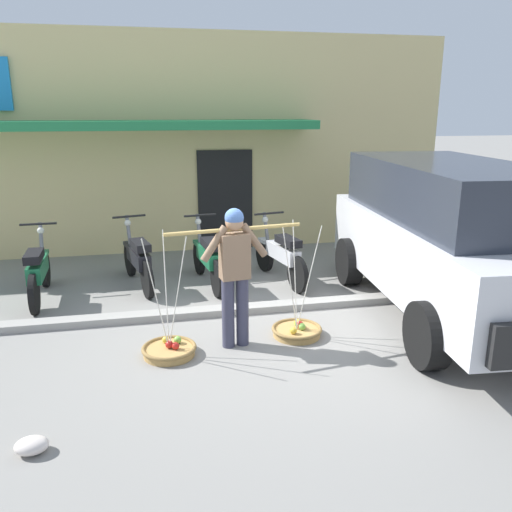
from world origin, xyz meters
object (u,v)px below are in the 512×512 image
object	(u,v)px
motorcycle_end_of_row	(281,255)
plastic_litter_bag	(32,446)
motorcycle_nearest_shop	(38,271)
fruit_basket_right_side	(169,349)
motorcycle_third_in_row	(208,258)
parked_truck	(451,235)
motorcycle_second_in_row	(138,260)
fruit_vendor	(235,269)
fruit_basket_left_side	(297,330)

from	to	relation	value
motorcycle_end_of_row	plastic_litter_bag	world-z (taller)	motorcycle_end_of_row
motorcycle_nearest_shop	motorcycle_end_of_row	distance (m)	3.76
fruit_basket_right_side	plastic_litter_bag	xyz separation A→B (m)	(-1.22, -1.59, -0.00)
fruit_basket_right_side	motorcycle_third_in_row	world-z (taller)	fruit_basket_right_side
motorcycle_nearest_shop	parked_truck	distance (m)	5.95
parked_truck	motorcycle_end_of_row	bearing A→B (deg)	136.13
motorcycle_third_in_row	motorcycle_second_in_row	bearing A→B (deg)	172.09
fruit_vendor	fruit_basket_left_side	size ratio (longest dim) A/B	1.17
fruit_basket_left_side	motorcycle_second_in_row	bearing A→B (deg)	129.72
motorcycle_third_in_row	motorcycle_end_of_row	distance (m)	1.21
fruit_vendor	motorcycle_second_in_row	world-z (taller)	fruit_vendor
motorcycle_third_in_row	parked_truck	bearing A→B (deg)	-31.32
motorcycle_end_of_row	fruit_basket_left_side	bearing A→B (deg)	-99.12
fruit_vendor	plastic_litter_bag	bearing A→B (deg)	-139.93
motorcycle_nearest_shop	parked_truck	size ratio (longest dim) A/B	0.37
fruit_basket_right_side	motorcycle_second_in_row	distance (m)	2.64
motorcycle_second_in_row	plastic_litter_bag	world-z (taller)	motorcycle_second_in_row
fruit_basket_right_side	motorcycle_second_in_row	world-z (taller)	fruit_basket_right_side
motorcycle_third_in_row	plastic_litter_bag	xyz separation A→B (m)	(-1.97, -4.03, -0.38)
fruit_basket_right_side	motorcycle_nearest_shop	size ratio (longest dim) A/B	0.80
parked_truck	plastic_litter_bag	size ratio (longest dim) A/B	17.63
motorcycle_nearest_shop	fruit_basket_left_side	bearing A→B (deg)	-30.91
motorcycle_second_in_row	plastic_litter_bag	size ratio (longest dim) A/B	6.39
fruit_basket_right_side	plastic_litter_bag	bearing A→B (deg)	-127.40
motorcycle_nearest_shop	motorcycle_third_in_row	xyz separation A→B (m)	(2.55, 0.17, 0.00)
parked_truck	plastic_litter_bag	distance (m)	5.60
motorcycle_second_in_row	motorcycle_third_in_row	size ratio (longest dim) A/B	0.99
fruit_basket_left_side	motorcycle_third_in_row	bearing A→B (deg)	111.28
motorcycle_end_of_row	parked_truck	xyz separation A→B (m)	(1.90, -1.82, 0.68)
motorcycle_nearest_shop	plastic_litter_bag	distance (m)	3.92
fruit_basket_right_side	motorcycle_end_of_row	distance (m)	3.10
fruit_basket_right_side	parked_truck	xyz separation A→B (m)	(3.85, 0.55, 1.06)
motorcycle_second_in_row	fruit_basket_right_side	bearing A→B (deg)	-82.16
fruit_basket_left_side	fruit_basket_right_side	xyz separation A→B (m)	(-1.61, -0.22, -0.00)
fruit_basket_left_side	plastic_litter_bag	distance (m)	3.36
plastic_litter_bag	fruit_basket_right_side	bearing A→B (deg)	52.60
motorcycle_second_in_row	motorcycle_third_in_row	bearing A→B (deg)	-7.91
fruit_basket_right_side	fruit_basket_left_side	bearing A→B (deg)	7.80
fruit_vendor	motorcycle_end_of_row	xyz separation A→B (m)	(1.15, 2.26, -0.52)
motorcycle_third_in_row	plastic_litter_bag	world-z (taller)	motorcycle_third_in_row
motorcycle_nearest_shop	motorcycle_second_in_row	xyz separation A→B (m)	(1.45, 0.33, 0.00)
fruit_vendor	fruit_basket_right_side	size ratio (longest dim) A/B	1.17
fruit_vendor	fruit_basket_right_side	distance (m)	1.21
fruit_vendor	parked_truck	bearing A→B (deg)	8.20
motorcycle_end_of_row	motorcycle_second_in_row	bearing A→B (deg)	174.56
parked_truck	motorcycle_nearest_shop	bearing A→B (deg)	163.12
motorcycle_nearest_shop	motorcycle_end_of_row	xyz separation A→B (m)	(3.76, 0.11, 0.00)
motorcycle_nearest_shop	motorcycle_third_in_row	bearing A→B (deg)	3.86
motorcycle_second_in_row	fruit_vendor	bearing A→B (deg)	-64.93
motorcycle_third_in_row	motorcycle_end_of_row	world-z (taller)	same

